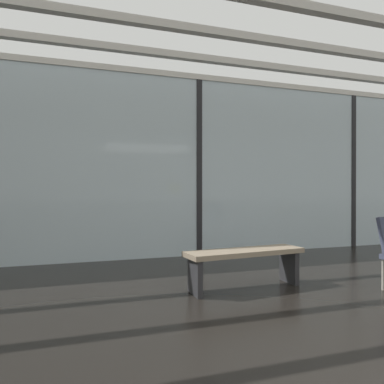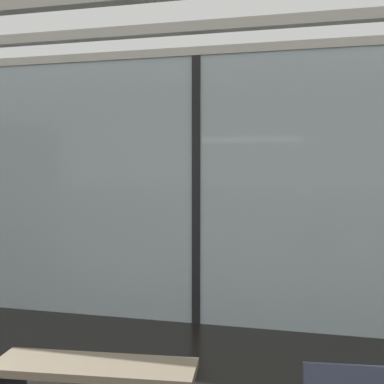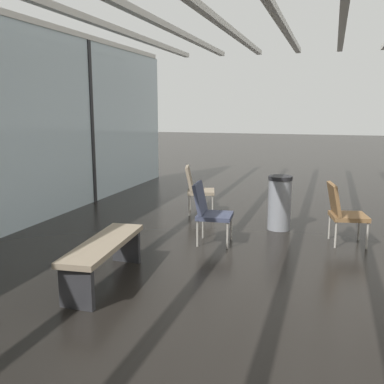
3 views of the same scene
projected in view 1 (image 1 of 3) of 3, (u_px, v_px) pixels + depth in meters
name	position (u px, v px, depth m)	size (l,w,h in m)	color
glass_curtain_wall	(198.00, 168.00, 6.76)	(14.00, 0.08, 3.21)	silver
window_mullion_1	(198.00, 168.00, 6.76)	(0.10, 0.12, 3.21)	black
window_mullion_2	(352.00, 171.00, 7.88)	(0.10, 0.12, 3.21)	black
parked_airplane	(91.00, 169.00, 11.11)	(11.32, 3.70, 3.70)	silver
waiting_bench	(245.00, 258.00, 4.47)	(1.53, 0.55, 0.47)	#7F705B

